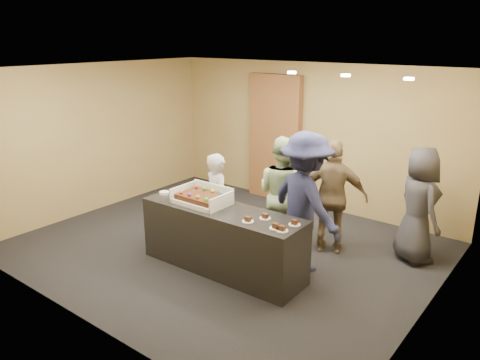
{
  "coord_description": "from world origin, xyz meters",
  "views": [
    {
      "loc": [
        4.25,
        -5.11,
        3.15
      ],
      "look_at": [
        0.29,
        0.0,
        1.15
      ],
      "focal_mm": 35.0,
      "sensor_mm": 36.0,
      "label": 1
    }
  ],
  "objects": [
    {
      "name": "slice_c",
      "position": [
        1.36,
        -0.67,
        0.92
      ],
      "size": [
        0.15,
        0.15,
        0.07
      ],
      "color": "white",
      "rests_on": "serving_counter"
    },
    {
      "name": "storage_cabinet",
      "position": [
        -0.71,
        2.41,
        1.23
      ],
      "size": [
        1.12,
        0.15,
        2.46
      ],
      "primitive_type": "cube",
      "color": "brown",
      "rests_on": "floor"
    },
    {
      "name": "slice_a",
      "position": [
        0.96,
        -0.71,
        0.92
      ],
      "size": [
        0.15,
        0.15,
        0.07
      ],
      "color": "white",
      "rests_on": "serving_counter"
    },
    {
      "name": "sheet_cake",
      "position": [
        0.04,
        -0.56,
        1.0
      ],
      "size": [
        0.64,
        0.44,
        0.12
      ],
      "color": "black",
      "rests_on": "cake_box"
    },
    {
      "name": "serving_counter",
      "position": [
        0.41,
        -0.56,
        0.45
      ],
      "size": [
        2.41,
        0.74,
        0.9
      ],
      "primitive_type": "cube",
      "rotation": [
        0.0,
        0.0,
        0.02
      ],
      "color": "black",
      "rests_on": "floor"
    },
    {
      "name": "slice_d",
      "position": [
        1.48,
        -0.43,
        0.92
      ],
      "size": [
        0.15,
        0.15,
        0.07
      ],
      "color": "white",
      "rests_on": "serving_counter"
    },
    {
      "name": "person_sage_man",
      "position": [
        0.67,
        0.56,
        0.88
      ],
      "size": [
        0.92,
        0.75,
        1.75
      ],
      "primitive_type": "imported",
      "rotation": [
        0.0,
        0.0,
        3.03
      ],
      "color": "#94AA7B",
      "rests_on": "floor"
    },
    {
      "name": "slice_e",
      "position": [
        1.46,
        -0.69,
        0.92
      ],
      "size": [
        0.15,
        0.15,
        0.07
      ],
      "color": "white",
      "rests_on": "serving_counter"
    },
    {
      "name": "room",
      "position": [
        0.0,
        0.0,
        1.35
      ],
      "size": [
        6.04,
        6.0,
        2.7
      ],
      "color": "black",
      "rests_on": "ground"
    },
    {
      "name": "person_navy_man",
      "position": [
        1.29,
        0.16,
        0.98
      ],
      "size": [
        1.44,
        1.12,
        1.96
      ],
      "primitive_type": "imported",
      "rotation": [
        0.0,
        0.0,
        2.79
      ],
      "color": "#1D2042",
      "rests_on": "floor"
    },
    {
      "name": "person_brown_extra",
      "position": [
        1.33,
        0.9,
        0.87
      ],
      "size": [
        1.1,
        0.79,
        1.73
      ],
      "primitive_type": "imported",
      "rotation": [
        0.0,
        0.0,
        3.55
      ],
      "color": "brown",
      "rests_on": "floor"
    },
    {
      "name": "plate_stack",
      "position": [
        -0.67,
        -0.6,
        0.92
      ],
      "size": [
        0.14,
        0.14,
        0.04
      ],
      "primitive_type": "cylinder",
      "color": "white",
      "rests_on": "serving_counter"
    },
    {
      "name": "person_server_grey",
      "position": [
        -0.05,
        -0.11,
        0.76
      ],
      "size": [
        0.65,
        0.56,
        1.52
      ],
      "primitive_type": "imported",
      "rotation": [
        0.0,
        0.0,
        2.71
      ],
      "color": "#A1A1A7",
      "rests_on": "floor"
    },
    {
      "name": "slice_b",
      "position": [
        1.07,
        -0.48,
        0.92
      ],
      "size": [
        0.15,
        0.15,
        0.07
      ],
      "color": "white",
      "rests_on": "serving_counter"
    },
    {
      "name": "cake_box",
      "position": [
        0.04,
        -0.53,
        0.95
      ],
      "size": [
        0.75,
        0.52,
        0.22
      ],
      "color": "white",
      "rests_on": "serving_counter"
    },
    {
      "name": "ceiling_spotlights",
      "position": [
        1.6,
        0.5,
        2.67
      ],
      "size": [
        1.72,
        0.12,
        0.03
      ],
      "color": "#FFEAC6",
      "rests_on": "ceiling"
    },
    {
      "name": "person_dark_suit",
      "position": [
        2.43,
        1.39,
        0.85
      ],
      "size": [
        0.97,
        0.96,
        1.69
      ],
      "primitive_type": "imported",
      "rotation": [
        0.0,
        0.0,
        2.39
      ],
      "color": "#2A2A30",
      "rests_on": "floor"
    }
  ]
}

